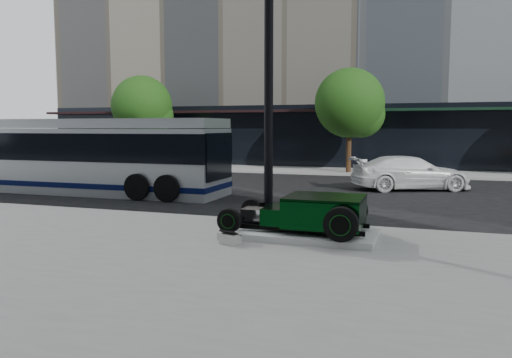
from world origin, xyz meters
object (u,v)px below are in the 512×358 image
(hot_rod, at_px, (315,212))
(transit_bus, at_px, (81,155))
(lamppost, at_px, (269,88))
(white_sedan, at_px, (410,173))

(hot_rod, relative_size, transit_bus, 0.27)
(hot_rod, xyz_separation_m, lamppost, (-1.44, 1.06, 2.90))
(white_sedan, bearing_deg, hot_rod, 147.51)
(lamppost, xyz_separation_m, transit_bus, (-9.33, 4.67, -2.11))
(white_sedan, bearing_deg, lamppost, 138.48)
(hot_rod, height_order, white_sedan, white_sedan)
(hot_rod, distance_m, lamppost, 3.41)
(lamppost, relative_size, transit_bus, 0.62)
(white_sedan, bearing_deg, transit_bus, 88.53)
(transit_bus, relative_size, white_sedan, 2.49)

